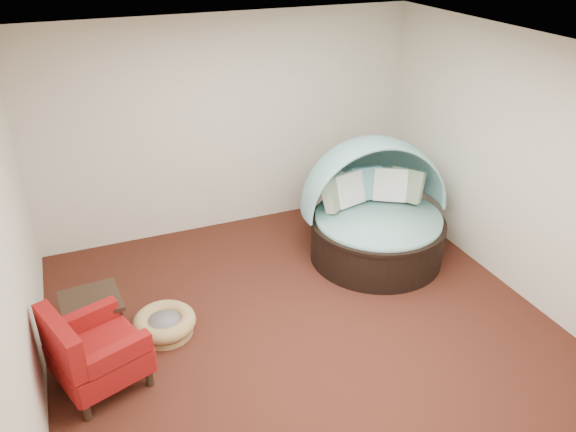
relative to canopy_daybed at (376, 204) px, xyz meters
name	(u,v)px	position (x,y,z in m)	size (l,w,h in m)	color
floor	(304,328)	(-1.39, -1.02, -0.70)	(5.00, 5.00, 0.00)	#461B14
wall_back	(228,126)	(-1.39, 1.48, 0.70)	(5.00, 5.00, 0.00)	beige
wall_front	(486,399)	(-1.39, -3.52, 0.70)	(5.00, 5.00, 0.00)	beige
wall_left	(11,264)	(-3.89, -1.02, 0.70)	(5.00, 5.00, 0.00)	beige
wall_right	(519,168)	(1.11, -1.02, 0.70)	(5.00, 5.00, 0.00)	beige
ceiling	(308,54)	(-1.39, -1.02, 2.10)	(5.00, 5.00, 0.00)	white
canopy_daybed	(376,204)	(0.00, 0.00, 0.00)	(1.91, 1.86, 1.50)	black
pet_basket	(165,324)	(-2.74, -0.56, -0.58)	(0.68, 0.68, 0.22)	olive
red_armchair	(93,352)	(-3.45, -1.07, -0.29)	(0.95, 0.95, 0.87)	black
side_table	(93,315)	(-3.39, -0.45, -0.35)	(0.60, 0.60, 0.53)	black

